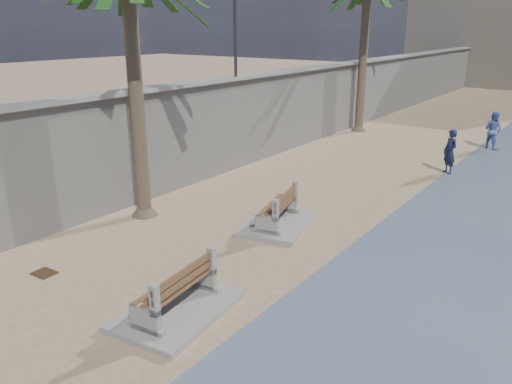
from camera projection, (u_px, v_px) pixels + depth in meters
The scene contains 8 objects.
ground_plane at pixel (31, 376), 8.22m from camera, with size 140.00×140.00×0.00m, color tan.
seawall at pixel (330, 101), 25.89m from camera, with size 0.45×70.00×3.50m, color gray.
wall_cap at pixel (332, 65), 25.32m from camera, with size 0.80×70.00×0.12m, color gray.
bench_near at pixel (176, 294), 9.84m from camera, with size 1.98×2.67×1.04m.
bench_far at pixel (277, 211), 14.19m from camera, with size 2.24×2.79×1.02m.
person_a at pixel (450, 149), 19.12m from camera, with size 0.71×0.48×1.98m, color #141D38.
person_b at pixel (493, 128), 23.06m from camera, with size 0.93×0.72×1.93m, color #526BAB.
debris_d at pixel (44, 273), 11.58m from camera, with size 0.51×0.41×0.03m, color #382616.
Camera 1 is at (7.02, -3.33, 5.48)m, focal length 35.00 mm.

